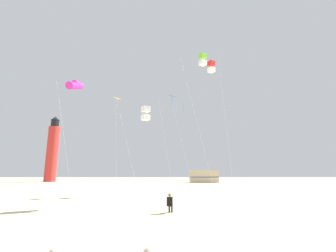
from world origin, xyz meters
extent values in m
cube|color=black|center=(1.69, 7.72, 0.68)|extent=(0.38, 0.28, 0.52)
sphere|color=#9E704C|center=(1.69, 7.72, 1.06)|extent=(0.20, 0.20, 0.20)
cylinder|color=#2D2D38|center=(1.80, 7.88, 0.44)|extent=(0.20, 0.38, 0.13)
cylinder|color=#2D2D38|center=(1.83, 8.04, 0.21)|extent=(0.11, 0.11, 0.42)
cylinder|color=#2D2D38|center=(1.64, 7.91, 0.44)|extent=(0.20, 0.38, 0.13)
cylinder|color=#2D2D38|center=(1.67, 8.07, 0.21)|extent=(0.11, 0.11, 0.42)
cylinder|color=silver|center=(-1.23, 10.62, 3.59)|extent=(2.11, 2.13, 7.18)
cube|color=white|center=(-0.17, 11.67, 7.52)|extent=(0.82, 0.82, 0.44)
cube|color=white|center=(-0.17, 11.67, 6.82)|extent=(0.82, 0.82, 0.44)
cylinder|color=silver|center=(3.55, 20.20, 5.53)|extent=(2.44, 0.63, 11.05)
cube|color=#1EB2D1|center=(3.86, 21.41, 11.05)|extent=(1.22, 1.22, 0.40)
cylinder|color=#1EB2D1|center=(3.86, 21.41, 10.40)|extent=(0.04, 0.04, 1.10)
cylinder|color=silver|center=(7.26, 14.40, 6.51)|extent=(1.46, 2.14, 13.03)
cube|color=red|center=(6.19, 15.12, 13.38)|extent=(0.82, 0.82, 0.44)
cube|color=white|center=(6.19, 15.12, 12.68)|extent=(0.82, 0.82, 0.44)
cylinder|color=silver|center=(-7.02, 12.54, 5.16)|extent=(2.32, 0.17, 10.32)
cylinder|color=#D826A5|center=(-6.94, 13.69, 10.31)|extent=(0.87, 2.54, 1.48)
sphere|color=#D826A5|center=(-6.94, 13.69, 10.46)|extent=(0.76, 0.76, 0.76)
cylinder|color=silver|center=(1.53, 20.38, 5.98)|extent=(1.92, 1.78, 11.96)
cube|color=blue|center=(2.41, 21.34, 11.96)|extent=(1.22, 1.22, 0.40)
cylinder|color=blue|center=(2.41, 21.34, 11.31)|extent=(0.04, 0.04, 1.10)
cylinder|color=silver|center=(-4.58, 22.04, 5.95)|extent=(0.57, 0.35, 11.90)
cube|color=yellow|center=(-4.75, 22.32, 11.90)|extent=(1.22, 1.22, 0.40)
cylinder|color=yellow|center=(-4.75, 22.32, 11.25)|extent=(0.04, 0.04, 1.10)
cylinder|color=silver|center=(4.25, 12.93, 6.68)|extent=(2.68, 1.87, 13.37)
cube|color=#72D12D|center=(5.18, 14.26, 13.71)|extent=(0.82, 0.82, 0.44)
cube|color=white|center=(5.18, 14.26, 13.01)|extent=(0.82, 0.82, 0.44)
cylinder|color=red|center=(-27.15, 53.23, 7.00)|extent=(2.80, 2.80, 14.00)
cylinder|color=black|center=(-27.15, 53.23, 14.90)|extent=(2.00, 2.00, 1.80)
cone|color=black|center=(-27.15, 53.23, 16.30)|extent=(2.20, 2.20, 1.00)
cube|color=#C6B28C|center=(10.73, 47.54, 1.40)|extent=(6.52, 2.64, 2.80)
cube|color=#4C608C|center=(10.73, 47.54, 1.26)|extent=(6.56, 2.69, 0.24)
camera|label=1|loc=(1.27, -6.84, 2.44)|focal=24.73mm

